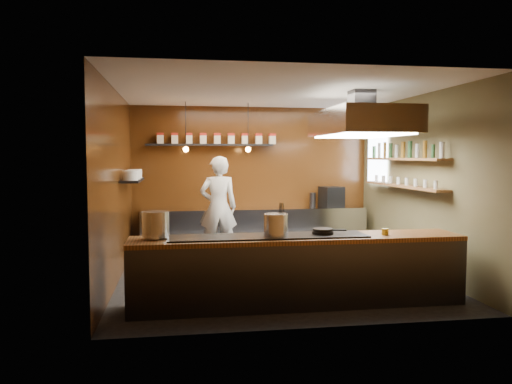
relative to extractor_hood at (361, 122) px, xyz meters
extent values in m
plane|color=black|center=(-1.30, 0.40, -2.51)|extent=(5.00, 5.00, 0.00)
plane|color=#351A09|center=(-1.30, 2.90, -1.01)|extent=(5.00, 0.00, 5.00)
plane|color=#351A09|center=(-3.80, 0.40, -1.01)|extent=(0.00, 5.00, 5.00)
plane|color=brown|center=(1.20, 0.40, -1.01)|extent=(0.00, 5.00, 5.00)
plane|color=silver|center=(-1.30, 0.40, 0.49)|extent=(5.00, 5.00, 0.00)
plane|color=white|center=(1.15, 2.10, -0.61)|extent=(0.00, 1.00, 1.00)
cube|color=silver|center=(-1.30, 2.57, -2.06)|extent=(4.60, 0.65, 0.90)
cube|color=#38383D|center=(-1.30, -1.20, -2.08)|extent=(4.40, 0.70, 0.86)
cube|color=brown|center=(-1.30, -1.20, -1.62)|extent=(4.40, 0.72, 0.06)
cube|color=black|center=(-1.70, -1.20, -1.58)|extent=(2.60, 0.55, 0.02)
cube|color=black|center=(-2.20, 2.76, -0.31)|extent=(2.60, 0.26, 0.04)
cube|color=black|center=(-3.64, 1.40, -0.96)|extent=(0.30, 1.40, 0.04)
cube|color=brown|center=(1.04, 0.70, -0.59)|extent=(0.26, 2.80, 0.04)
cube|color=brown|center=(1.04, 0.70, -1.06)|extent=(0.26, 2.80, 0.04)
cube|color=#38383D|center=(0.00, 0.00, 0.34)|extent=(0.35, 0.35, 0.30)
cube|color=silver|center=(0.00, 0.00, -0.01)|extent=(1.20, 2.00, 0.40)
cube|color=white|center=(0.00, 0.00, -0.22)|extent=(1.00, 1.80, 0.02)
cylinder|color=black|center=(-2.70, 2.10, 0.04)|extent=(0.01, 0.01, 0.90)
sphere|color=orange|center=(-2.70, 2.10, -0.41)|extent=(0.10, 0.10, 0.10)
cylinder|color=black|center=(-1.50, 2.10, 0.04)|extent=(0.01, 0.01, 0.90)
sphere|color=orange|center=(-1.50, 2.10, -0.41)|extent=(0.10, 0.10, 0.10)
cube|color=beige|center=(-3.20, 2.76, -0.20)|extent=(0.13, 0.13, 0.17)
cube|color=#AD1F15|center=(-3.20, 2.76, -0.09)|extent=(0.13, 0.13, 0.05)
cube|color=beige|center=(-2.91, 2.76, -0.20)|extent=(0.13, 0.13, 0.17)
cube|color=#AD1F15|center=(-2.91, 2.76, -0.09)|extent=(0.13, 0.13, 0.05)
cube|color=beige|center=(-2.62, 2.76, -0.20)|extent=(0.13, 0.13, 0.17)
cube|color=#AD1F15|center=(-2.62, 2.76, -0.09)|extent=(0.14, 0.13, 0.05)
cube|color=beige|center=(-2.34, 2.76, -0.20)|extent=(0.13, 0.13, 0.17)
cube|color=#AD1F15|center=(-2.34, 2.76, -0.09)|extent=(0.13, 0.13, 0.05)
cube|color=beige|center=(-2.05, 2.76, -0.20)|extent=(0.13, 0.13, 0.17)
cube|color=#AD1F15|center=(-2.05, 2.76, -0.09)|extent=(0.14, 0.13, 0.05)
cube|color=beige|center=(-1.76, 2.76, -0.20)|extent=(0.13, 0.13, 0.17)
cube|color=#AD1F15|center=(-1.76, 2.76, -0.09)|extent=(0.14, 0.13, 0.05)
cube|color=beige|center=(-1.48, 2.76, -0.20)|extent=(0.13, 0.13, 0.17)
cube|color=#AD1F15|center=(-1.48, 2.76, -0.09)|extent=(0.14, 0.13, 0.05)
cube|color=beige|center=(-1.19, 2.76, -0.20)|extent=(0.13, 0.13, 0.17)
cube|color=#AD1F15|center=(-1.19, 2.76, -0.09)|extent=(0.14, 0.13, 0.05)
cube|color=beige|center=(-0.90, 2.76, -0.20)|extent=(0.13, 0.13, 0.17)
cube|color=#AD1F15|center=(-0.90, 2.76, -0.09)|extent=(0.14, 0.13, 0.05)
cylinder|color=white|center=(-3.64, 0.95, -0.86)|extent=(0.26, 0.26, 0.16)
cylinder|color=white|center=(-3.64, 1.40, -0.86)|extent=(0.26, 0.26, 0.16)
cylinder|color=white|center=(-3.64, 1.85, -0.86)|extent=(0.26, 0.26, 0.16)
cylinder|color=silver|center=(1.04, -0.60, -0.45)|extent=(0.06, 0.06, 0.24)
cylinder|color=#2D5933|center=(1.04, -0.34, -0.45)|extent=(0.06, 0.06, 0.24)
cylinder|color=#8C601E|center=(1.04, -0.08, -0.45)|extent=(0.06, 0.06, 0.24)
cylinder|color=silver|center=(1.04, 0.18, -0.45)|extent=(0.06, 0.06, 0.24)
cylinder|color=#2D5933|center=(1.04, 0.44, -0.45)|extent=(0.06, 0.06, 0.24)
cylinder|color=#8C601E|center=(1.04, 0.70, -0.45)|extent=(0.06, 0.06, 0.24)
cylinder|color=silver|center=(1.04, 0.96, -0.45)|extent=(0.06, 0.06, 0.24)
cylinder|color=#2D5933|center=(1.04, 1.22, -0.45)|extent=(0.06, 0.06, 0.24)
cylinder|color=#8C601E|center=(1.04, 1.48, -0.45)|extent=(0.06, 0.06, 0.24)
cylinder|color=silver|center=(1.04, 1.74, -0.45)|extent=(0.06, 0.06, 0.24)
cylinder|color=#2D5933|center=(1.04, 2.00, -0.45)|extent=(0.06, 0.06, 0.24)
cylinder|color=silver|center=(1.04, -0.45, -0.97)|extent=(0.07, 0.07, 0.13)
cylinder|color=silver|center=(1.04, -0.12, -0.97)|extent=(0.07, 0.07, 0.13)
cylinder|color=silver|center=(1.04, 0.21, -0.97)|extent=(0.07, 0.07, 0.13)
cylinder|color=silver|center=(1.04, 0.54, -0.97)|extent=(0.07, 0.07, 0.13)
cylinder|color=silver|center=(1.04, 0.86, -0.97)|extent=(0.07, 0.07, 0.13)
cylinder|color=silver|center=(1.04, 1.19, -0.97)|extent=(0.07, 0.07, 0.13)
cylinder|color=silver|center=(1.04, 1.52, -0.97)|extent=(0.07, 0.07, 0.13)
cylinder|color=silver|center=(1.04, 1.85, -0.97)|extent=(0.07, 0.07, 0.13)
cylinder|color=silver|center=(-3.15, -1.12, -1.40)|extent=(0.37, 0.37, 0.33)
cylinder|color=silver|center=(-1.61, -1.25, -1.42)|extent=(0.37, 0.37, 0.29)
cylinder|color=silver|center=(-1.51, -1.13, -1.47)|extent=(0.18, 0.18, 0.20)
cylinder|color=black|center=(-0.96, -1.18, -1.55)|extent=(0.28, 0.28, 0.04)
cylinder|color=black|center=(-0.96, -1.18, -1.51)|extent=(0.26, 0.26, 0.04)
cylinder|color=black|center=(-0.75, -1.24, -1.51)|extent=(0.18, 0.07, 0.02)
cylinder|color=gold|center=(-0.12, -1.27, -1.54)|extent=(0.11, 0.11, 0.08)
cube|color=black|center=(0.35, 2.59, -1.39)|extent=(0.51, 0.49, 0.43)
imported|color=silver|center=(-2.09, 2.04, -1.52)|extent=(0.74, 0.50, 1.97)
camera|label=1|loc=(-2.86, -7.53, -0.53)|focal=35.00mm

